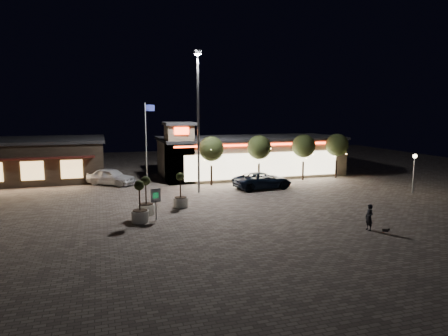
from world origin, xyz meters
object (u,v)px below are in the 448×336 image
object	(u,v)px
pedestrian	(369,217)
valet_sign	(156,198)
pickup_truck	(263,180)
planter_mid	(140,209)
white_sedan	(111,177)
planter_left	(146,203)

from	to	relation	value
pedestrian	valet_sign	bearing A→B (deg)	-116.97
pickup_truck	valet_sign	world-z (taller)	valet_sign
pickup_truck	pedestrian	xyz separation A→B (m)	(1.15, -13.99, 0.04)
planter_mid	valet_sign	world-z (taller)	planter_mid
pickup_truck	white_sedan	xyz separation A→B (m)	(-13.48, 6.14, 0.06)
planter_mid	valet_sign	xyz separation A→B (m)	(1.07, 0.21, 0.63)
pickup_truck	planter_left	world-z (taller)	planter_left
pedestrian	planter_mid	xyz separation A→B (m)	(-13.21, 6.05, 0.05)
white_sedan	valet_sign	bearing A→B (deg)	-132.31
pickup_truck	planter_left	size ratio (longest dim) A/B	2.03
planter_left	pedestrian	bearing A→B (deg)	-31.73
planter_mid	valet_sign	bearing A→B (deg)	10.87
valet_sign	planter_left	bearing A→B (deg)	107.01
pickup_truck	planter_left	distance (m)	13.02
valet_sign	white_sedan	bearing A→B (deg)	100.22
pickup_truck	planter_mid	size ratio (longest dim) A/B	2.00
planter_left	valet_sign	bearing A→B (deg)	-72.99
pedestrian	planter_mid	distance (m)	14.53
pedestrian	valet_sign	size ratio (longest dim) A/B	0.76
pickup_truck	white_sedan	distance (m)	14.82
planter_left	valet_sign	world-z (taller)	planter_left
planter_left	planter_mid	size ratio (longest dim) A/B	0.98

